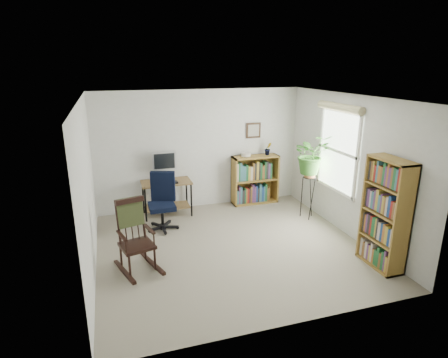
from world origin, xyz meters
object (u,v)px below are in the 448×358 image
object	(u,v)px
office_chair	(162,202)
desk	(167,198)
tall_bookshelf	(385,214)
low_bookshelf	(255,180)
rocking_chair	(136,236)

from	to	relation	value
office_chair	desk	bearing A→B (deg)	91.33
tall_bookshelf	desk	bearing A→B (deg)	132.99
office_chair	tall_bookshelf	size ratio (longest dim) A/B	0.64
office_chair	low_bookshelf	bearing A→B (deg)	37.99
low_bookshelf	rocking_chair	bearing A→B (deg)	-141.76
office_chair	low_bookshelf	size ratio (longest dim) A/B	1.01
rocking_chair	tall_bookshelf	xyz separation A→B (m)	(3.42, -0.92, 0.28)
low_bookshelf	tall_bookshelf	bearing A→B (deg)	-75.34
low_bookshelf	tall_bookshelf	xyz separation A→B (m)	(0.79, -3.00, 0.30)
office_chair	rocking_chair	size ratio (longest dim) A/B	0.98
desk	rocking_chair	xyz separation A→B (m)	(-0.74, -1.96, 0.19)
office_chair	low_bookshelf	world-z (taller)	office_chair
rocking_chair	office_chair	bearing A→B (deg)	52.37
low_bookshelf	office_chair	bearing A→B (deg)	-159.63
desk	office_chair	distance (m)	0.71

